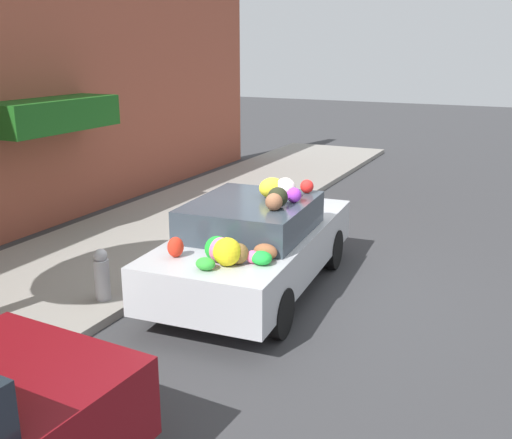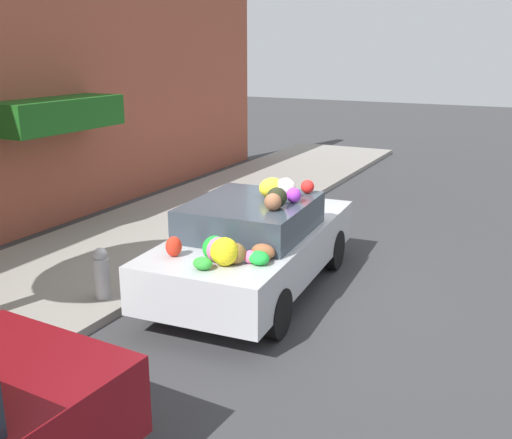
% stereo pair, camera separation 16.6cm
% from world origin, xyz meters
% --- Properties ---
extents(ground_plane, '(60.00, 60.00, 0.00)m').
position_xyz_m(ground_plane, '(0.00, 0.00, 0.00)').
color(ground_plane, '#38383A').
extents(sidewalk_curb, '(24.00, 3.20, 0.12)m').
position_xyz_m(sidewalk_curb, '(0.00, 2.70, 0.06)').
color(sidewalk_curb, gray).
rests_on(sidewalk_curb, ground).
extents(fire_hydrant, '(0.20, 0.20, 0.70)m').
position_xyz_m(fire_hydrant, '(-1.42, 1.50, 0.46)').
color(fire_hydrant, '#B2B2B7').
rests_on(fire_hydrant, sidewalk_curb).
extents(art_car, '(4.11, 2.01, 1.62)m').
position_xyz_m(art_car, '(-0.06, -0.07, 0.73)').
color(art_car, '#B7BABF').
rests_on(art_car, ground).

